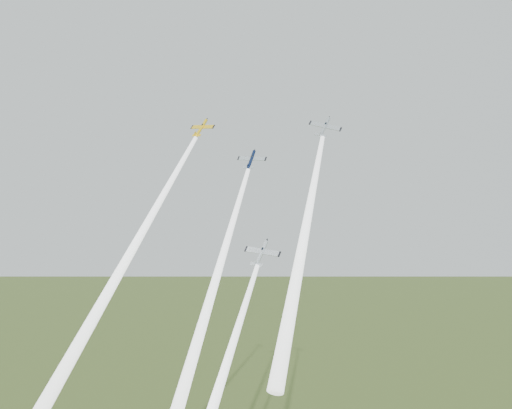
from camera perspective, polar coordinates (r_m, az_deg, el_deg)
The scene contains 8 objects.
plane_yellow at distance 149.79m, azimuth -4.88°, elevation 6.80°, with size 6.80×6.75×1.07m, color yellow, non-canonical shape.
smoke_trail_yellow at distance 131.53m, azimuth -11.34°, elevation -4.66°, with size 2.80×2.80×67.53m, color white, non-canonical shape.
plane_navy at distance 147.56m, azimuth -0.42°, elevation 4.02°, with size 6.97×6.92×1.09m, color #0C1838, non-canonical shape.
smoke_trail_navy at distance 125.27m, azimuth -4.34°, elevation -9.12°, with size 2.80×2.80×72.31m, color white, non-canonical shape.
plane_silver_right at distance 140.77m, azimuth 6.11°, elevation 6.87°, with size 7.27×7.21×1.14m, color #AFB7BE, non-canonical shape.
smoke_trail_silver_right at distance 119.95m, azimuth 4.14°, elevation -3.69°, with size 2.80×2.80×57.62m, color white, non-canonical shape.
plane_silver_low at distance 135.38m, azimuth 0.48°, elevation -4.35°, with size 8.15×8.09×1.28m, color silver, non-canonical shape.
smoke_trail_silver_low at distance 121.80m, azimuth -3.45°, elevation -16.35°, with size 2.80×2.80×56.19m, color white, non-canonical shape.
Camera 1 is at (31.07, -139.63, 88.75)m, focal length 45.00 mm.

